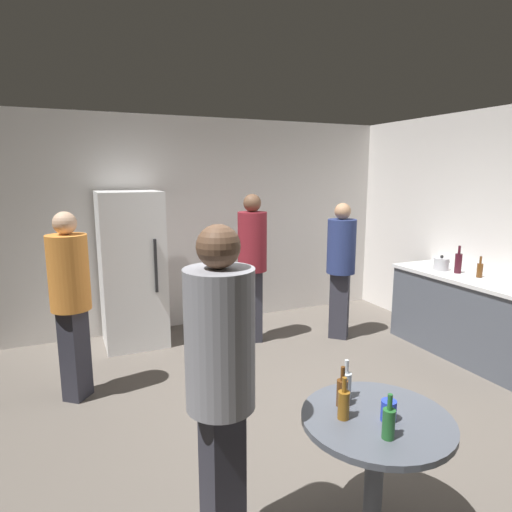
# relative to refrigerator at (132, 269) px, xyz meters

# --- Properties ---
(ground_plane) EXTENTS (5.20, 5.20, 0.10)m
(ground_plane) POSITION_rel_refrigerator_xyz_m (1.02, -2.20, -0.95)
(ground_plane) COLOR #5B544C
(wall_back) EXTENTS (5.32, 0.06, 2.70)m
(wall_back) POSITION_rel_refrigerator_xyz_m (1.02, 0.43, 0.45)
(wall_back) COLOR silver
(wall_back) RESTS_ON ground_plane
(refrigerator) EXTENTS (0.70, 0.68, 1.80)m
(refrigerator) POSITION_rel_refrigerator_xyz_m (0.00, 0.00, 0.00)
(refrigerator) COLOR white
(refrigerator) RESTS_ON ground_plane
(kitchen_counter) EXTENTS (0.64, 1.77, 0.90)m
(kitchen_counter) POSITION_rel_refrigerator_xyz_m (3.30, -1.85, -0.45)
(kitchen_counter) COLOR #4C515B
(kitchen_counter) RESTS_ON ground_plane
(kettle) EXTENTS (0.24, 0.17, 0.18)m
(kettle) POSITION_rel_refrigerator_xyz_m (3.26, -1.48, 0.07)
(kettle) COLOR #B2B2B7
(kettle) RESTS_ON kitchen_counter
(wine_bottle_on_counter) EXTENTS (0.08, 0.08, 0.31)m
(wine_bottle_on_counter) POSITION_rel_refrigerator_xyz_m (3.31, -1.67, 0.12)
(wine_bottle_on_counter) COLOR #3F141E
(wine_bottle_on_counter) RESTS_ON kitchen_counter
(beer_bottle_on_counter) EXTENTS (0.06, 0.06, 0.23)m
(beer_bottle_on_counter) POSITION_rel_refrigerator_xyz_m (3.35, -1.91, 0.08)
(beer_bottle_on_counter) COLOR #593314
(beer_bottle_on_counter) RESTS_ON kitchen_counter
(foreground_table) EXTENTS (0.80, 0.80, 0.73)m
(foreground_table) POSITION_rel_refrigerator_xyz_m (0.74, -3.46, -0.27)
(foreground_table) COLOR #4C515B
(foreground_table) RESTS_ON ground_plane
(beer_bottle_amber) EXTENTS (0.06, 0.06, 0.23)m
(beer_bottle_amber) POSITION_rel_refrigerator_xyz_m (0.57, -3.40, -0.08)
(beer_bottle_amber) COLOR #8C5919
(beer_bottle_amber) RESTS_ON foreground_table
(beer_bottle_brown) EXTENTS (0.06, 0.06, 0.23)m
(beer_bottle_brown) POSITION_rel_refrigerator_xyz_m (0.64, -3.29, -0.08)
(beer_bottle_brown) COLOR #593314
(beer_bottle_brown) RESTS_ON foreground_table
(beer_bottle_green) EXTENTS (0.06, 0.06, 0.23)m
(beer_bottle_green) POSITION_rel_refrigerator_xyz_m (0.67, -3.63, -0.08)
(beer_bottle_green) COLOR #26662D
(beer_bottle_green) RESTS_ON foreground_table
(beer_bottle_clear) EXTENTS (0.06, 0.06, 0.23)m
(beer_bottle_clear) POSITION_rel_refrigerator_xyz_m (0.71, -3.23, -0.08)
(beer_bottle_clear) COLOR silver
(beer_bottle_clear) RESTS_ON foreground_table
(plastic_cup_blue) EXTENTS (0.08, 0.08, 0.11)m
(plastic_cup_blue) POSITION_rel_refrigerator_xyz_m (0.77, -3.51, -0.11)
(plastic_cup_blue) COLOR blue
(plastic_cup_blue) RESTS_ON foreground_table
(person_in_gray_shirt) EXTENTS (0.36, 0.36, 1.77)m
(person_in_gray_shirt) POSITION_rel_refrigerator_xyz_m (-0.05, -3.26, 0.14)
(person_in_gray_shirt) COLOR #2D2D38
(person_in_gray_shirt) RESTS_ON ground_plane
(person_in_navy_shirt) EXTENTS (0.48, 0.48, 1.66)m
(person_in_navy_shirt) POSITION_rel_refrigerator_xyz_m (2.32, -0.83, 0.07)
(person_in_navy_shirt) COLOR #2D2D38
(person_in_navy_shirt) RESTS_ON ground_plane
(person_in_maroon_shirt) EXTENTS (0.42, 0.42, 1.77)m
(person_in_maroon_shirt) POSITION_rel_refrigerator_xyz_m (1.30, -0.51, 0.14)
(person_in_maroon_shirt) COLOR #2D2D38
(person_in_maroon_shirt) RESTS_ON ground_plane
(person_in_orange_shirt) EXTENTS (0.48, 0.48, 1.68)m
(person_in_orange_shirt) POSITION_rel_refrigerator_xyz_m (-0.68, -1.12, 0.09)
(person_in_orange_shirt) COLOR #2D2D38
(person_in_orange_shirt) RESTS_ON ground_plane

